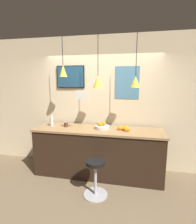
# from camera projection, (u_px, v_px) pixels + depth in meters

# --- Properties ---
(ground_plane) EXTENTS (14.00, 14.00, 0.00)m
(ground_plane) POSITION_uv_depth(u_px,v_px,m) (89.00, 195.00, 3.02)
(ground_plane) COLOR #756047
(back_wall) EXTENTS (8.00, 0.06, 2.90)m
(back_wall) POSITION_uv_depth(u_px,v_px,m) (102.00, 103.00, 3.90)
(back_wall) COLOR beige
(back_wall) RESTS_ON ground_plane
(service_counter) EXTENTS (2.62, 0.71, 0.99)m
(service_counter) POSITION_uv_depth(u_px,v_px,m) (98.00, 152.00, 3.63)
(service_counter) COLOR black
(service_counter) RESTS_ON ground_plane
(bar_stool) EXTENTS (0.42, 0.42, 0.63)m
(bar_stool) POSITION_uv_depth(u_px,v_px,m) (95.00, 174.00, 2.96)
(bar_stool) COLOR #B7B7BC
(bar_stool) RESTS_ON ground_plane
(fruit_bowl) EXTENTS (0.29, 0.29, 0.15)m
(fruit_bowl) POSITION_uv_depth(u_px,v_px,m) (102.00, 126.00, 3.56)
(fruit_bowl) COLOR beige
(fruit_bowl) RESTS_ON service_counter
(orange_pile) EXTENTS (0.25, 0.25, 0.09)m
(orange_pile) POSITION_uv_depth(u_px,v_px,m) (125.00, 128.00, 3.45)
(orange_pile) COLOR orange
(orange_pile) RESTS_ON service_counter
(juice_bottle) EXTENTS (0.07, 0.07, 0.24)m
(juice_bottle) POSITION_uv_depth(u_px,v_px,m) (52.00, 121.00, 3.77)
(juice_bottle) COLOR silver
(juice_bottle) RESTS_ON service_counter
(spread_jar) EXTENTS (0.08, 0.08, 0.11)m
(spread_jar) POSITION_uv_depth(u_px,v_px,m) (66.00, 124.00, 3.71)
(spread_jar) COLOR #562D19
(spread_jar) RESTS_ON service_counter
(pendant_lamp_left) EXTENTS (0.16, 0.16, 0.78)m
(pendant_lamp_left) POSITION_uv_depth(u_px,v_px,m) (63.00, 71.00, 3.47)
(pendant_lamp_left) COLOR black
(pendant_lamp_middle) EXTENTS (0.20, 0.20, 0.99)m
(pendant_lamp_middle) POSITION_uv_depth(u_px,v_px,m) (98.00, 82.00, 3.37)
(pendant_lamp_middle) COLOR black
(pendant_lamp_right) EXTENTS (0.19, 0.19, 0.97)m
(pendant_lamp_right) POSITION_uv_depth(u_px,v_px,m) (135.00, 82.00, 3.22)
(pendant_lamp_right) COLOR black
(mounted_tv) EXTENTS (0.63, 0.04, 0.49)m
(mounted_tv) POSITION_uv_depth(u_px,v_px,m) (71.00, 77.00, 3.89)
(mounted_tv) COLOR black
(hanging_menu_board) EXTENTS (0.24, 0.01, 0.17)m
(hanging_menu_board) POSITION_uv_depth(u_px,v_px,m) (82.00, 95.00, 3.20)
(hanging_menu_board) COLOR silver
(wall_poster) EXTENTS (0.50, 0.01, 0.68)m
(wall_poster) POSITION_uv_depth(u_px,v_px,m) (127.00, 83.00, 3.68)
(wall_poster) COLOR teal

